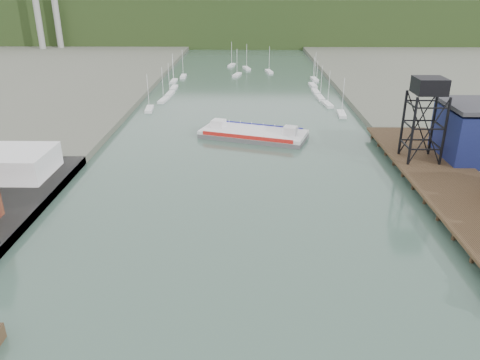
{
  "coord_description": "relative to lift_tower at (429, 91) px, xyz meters",
  "views": [
    {
      "loc": [
        1.09,
        -29.44,
        34.15
      ],
      "look_at": [
        -0.06,
        42.23,
        4.0
      ],
      "focal_mm": 35.0,
      "sensor_mm": 36.0,
      "label": 1
    }
  ],
  "objects": [
    {
      "name": "east_pier",
      "position": [
        2.0,
        -13.0,
        -13.75
      ],
      "size": [
        14.0,
        70.0,
        2.45
      ],
      "color": "black",
      "rests_on": "ground"
    },
    {
      "name": "white_shed",
      "position": [
        -79.0,
        -8.0,
        -11.8
      ],
      "size": [
        18.0,
        12.0,
        4.5
      ],
      "primitive_type": "cube",
      "color": "silver",
      "rests_on": "west_quay"
    },
    {
      "name": "lift_tower",
      "position": [
        0.0,
        0.0,
        0.0
      ],
      "size": [
        6.5,
        6.5,
        16.0
      ],
      "color": "black",
      "rests_on": "east_pier"
    },
    {
      "name": "marina_sailboats",
      "position": [
        -34.92,
        80.46,
        -15.3
      ],
      "size": [
        57.71,
        92.65,
        0.9
      ],
      "color": "silver",
      "rests_on": "ground"
    },
    {
      "name": "distant_hills",
      "position": [
        -38.98,
        243.35,
        -5.27
      ],
      "size": [
        500.0,
        120.0,
        80.0
      ],
      "color": "black",
      "rests_on": "ground"
    },
    {
      "name": "chain_ferry",
      "position": [
        -32.43,
        20.09,
        -14.62
      ],
      "size": [
        26.75,
        17.3,
        3.58
      ],
      "rotation": [
        0.0,
        0.0,
        -0.32
      ],
      "color": "#535355",
      "rests_on": "ground"
    }
  ]
}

